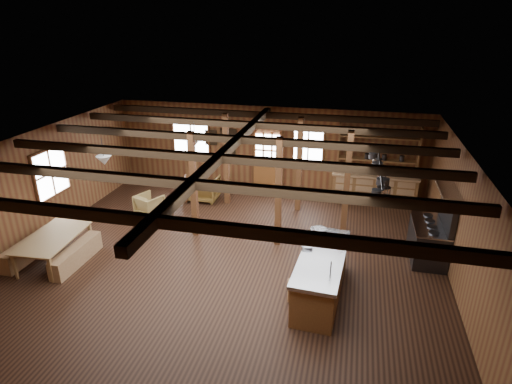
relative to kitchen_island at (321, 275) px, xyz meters
The scene contains 22 objects.
room 2.62m from the kitchen_island, 157.30° to the left, with size 10.04×9.04×2.84m.
ceiling_joists 3.35m from the kitchen_island, 153.60° to the left, with size 9.80×8.82×0.18m.
timber_posts 3.61m from the kitchen_island, 119.95° to the left, with size 3.95×2.35×2.80m.
back_door 5.87m from the kitchen_island, 112.76° to the left, with size 1.02×0.08×2.15m.
window_back_left 7.36m from the kitchen_island, 131.98° to the left, with size 1.32×0.06×1.32m.
window_back_right 5.61m from the kitchen_island, 100.11° to the left, with size 1.02×0.06×1.32m.
window_left 7.45m from the kitchen_island, 168.67° to the left, with size 0.14×1.24×1.32m.
notice_boards 6.68m from the kitchen_island, 124.85° to the left, with size 1.08×0.03×0.90m.
back_counter 5.28m from the kitchen_island, 77.56° to the left, with size 2.55×0.60×2.45m.
pendant_lamps 5.23m from the kitchen_island, 156.67° to the left, with size 1.86×2.36×0.66m.
pot_rack 2.37m from the kitchen_island, 48.55° to the left, with size 0.42×3.00×0.45m.
kitchen_island is the anchor object (origin of this frame).
step_stool 0.58m from the kitchen_island, 152.70° to the right, with size 0.43×0.30×0.38m, color #8D6340.
commercial_range 3.17m from the kitchen_island, 41.20° to the left, with size 0.79×1.52×1.88m.
dining_table 6.17m from the kitchen_island, behind, with size 1.87×1.04×0.66m, color #9A7546.
bench_wall 6.92m from the kitchen_island, behind, with size 0.31×1.68×0.46m, color #8D6340.
bench_aisle 5.66m from the kitchen_island, behind, with size 0.31×1.64×0.45m, color #8D6340.
armchair_a 5.81m from the kitchen_island, 133.67° to the left, with size 0.81×0.84×0.76m, color brown.
armchair_b 6.06m from the kitchen_island, 135.66° to the left, with size 0.75×0.77×0.70m, color brown.
armchair_c 5.92m from the kitchen_island, 151.84° to the left, with size 0.67×0.68×0.62m, color olive.
counter_pot 1.02m from the kitchen_island, 99.11° to the left, with size 0.29×0.29×0.17m, color silver.
bowl 0.65m from the kitchen_island, 142.88° to the left, with size 0.24×0.24×0.06m, color silver.
Camera 1 is at (2.68, -8.49, 5.38)m, focal length 30.00 mm.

